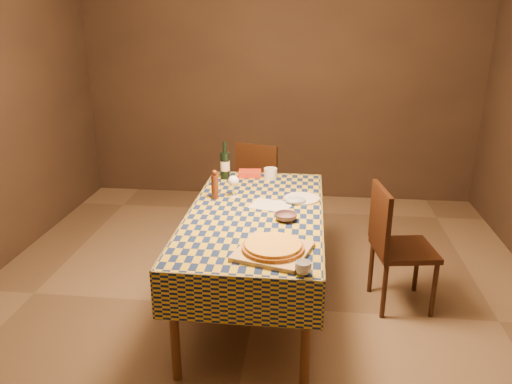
# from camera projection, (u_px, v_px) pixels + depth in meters

# --- Properties ---
(room) EXTENTS (5.00, 5.10, 2.70)m
(room) POSITION_uv_depth(u_px,v_px,m) (255.00, 131.00, 3.30)
(room) COLOR brown
(room) RESTS_ON ground
(dining_table) EXTENTS (0.94, 1.84, 0.77)m
(dining_table) POSITION_uv_depth(u_px,v_px,m) (255.00, 222.00, 3.52)
(dining_table) COLOR brown
(dining_table) RESTS_ON ground
(cutting_board) EXTENTS (0.49, 0.49, 0.02)m
(cutting_board) POSITION_uv_depth(u_px,v_px,m) (273.00, 251.00, 2.88)
(cutting_board) COLOR tan
(cutting_board) RESTS_ON dining_table
(pizza) EXTENTS (0.37, 0.37, 0.04)m
(pizza) POSITION_uv_depth(u_px,v_px,m) (273.00, 247.00, 2.87)
(pizza) COLOR #955518
(pizza) RESTS_ON cutting_board
(pepper_mill) EXTENTS (0.06, 0.06, 0.22)m
(pepper_mill) POSITION_uv_depth(u_px,v_px,m) (215.00, 185.00, 3.71)
(pepper_mill) COLOR #462010
(pepper_mill) RESTS_ON dining_table
(bowl) EXTENTS (0.18, 0.18, 0.05)m
(bowl) POSITION_uv_depth(u_px,v_px,m) (286.00, 217.00, 3.34)
(bowl) COLOR #5F4650
(bowl) RESTS_ON dining_table
(wine_glass) EXTENTS (0.09, 0.09, 0.17)m
(wine_glass) POSITION_uv_depth(u_px,v_px,m) (234.00, 182.00, 3.74)
(wine_glass) COLOR white
(wine_glass) RESTS_ON dining_table
(wine_bottle) EXTENTS (0.10, 0.10, 0.32)m
(wine_bottle) POSITION_uv_depth(u_px,v_px,m) (225.00, 165.00, 4.17)
(wine_bottle) COLOR black
(wine_bottle) RESTS_ON dining_table
(deli_tub) EXTENTS (0.13, 0.13, 0.09)m
(deli_tub) POSITION_uv_depth(u_px,v_px,m) (271.00, 174.00, 4.18)
(deli_tub) COLOR silver
(deli_tub) RESTS_ON dining_table
(takeout_container) EXTENTS (0.20, 0.15, 0.05)m
(takeout_container) POSITION_uv_depth(u_px,v_px,m) (250.00, 173.00, 4.25)
(takeout_container) COLOR #B22F17
(takeout_container) RESTS_ON dining_table
(white_plate) EXTENTS (0.34, 0.34, 0.02)m
(white_plate) POSITION_uv_depth(u_px,v_px,m) (302.00, 199.00, 3.72)
(white_plate) COLOR white
(white_plate) RESTS_ON dining_table
(tumbler) EXTENTS (0.11, 0.11, 0.07)m
(tumbler) POSITION_uv_depth(u_px,v_px,m) (303.00, 268.00, 2.64)
(tumbler) COLOR white
(tumbler) RESTS_ON dining_table
(flour_patch) EXTENTS (0.33, 0.28, 0.00)m
(flour_patch) POSITION_uv_depth(u_px,v_px,m) (271.00, 205.00, 3.61)
(flour_patch) COLOR silver
(flour_patch) RESTS_ON dining_table
(flour_bag) EXTENTS (0.17, 0.14, 0.05)m
(flour_bag) POSITION_uv_depth(u_px,v_px,m) (295.00, 200.00, 3.64)
(flour_bag) COLOR #97A9C1
(flour_bag) RESTS_ON dining_table
(chair_far) EXTENTS (0.53, 0.53, 0.93)m
(chair_far) POSITION_uv_depth(u_px,v_px,m) (261.00, 182.00, 4.88)
(chair_far) COLOR black
(chair_far) RESTS_ON ground
(chair_right) EXTENTS (0.49, 0.48, 0.93)m
(chair_right) POSITION_uv_depth(u_px,v_px,m) (394.00, 241.00, 3.62)
(chair_right) COLOR black
(chair_right) RESTS_ON ground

